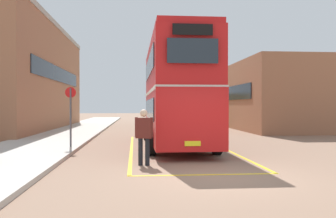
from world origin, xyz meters
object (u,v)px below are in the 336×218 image
double_decker_bus (175,91)px  single_deck_bus (185,108)px  pedestrian_boarding (144,133)px  bus_stop_sign (71,111)px

double_decker_bus → single_deck_bus: double_decker_bus is taller
double_decker_bus → pedestrian_boarding: (-1.54, -5.40, -1.51)m
single_deck_bus → bus_stop_sign: single_deck_bus is taller
double_decker_bus → bus_stop_sign: bearing=-165.1°
double_decker_bus → single_deck_bus: bearing=81.2°
single_deck_bus → pedestrian_boarding: size_ratio=4.79×
bus_stop_sign → single_deck_bus: bearing=70.5°
single_deck_bus → bus_stop_sign: 23.00m
double_decker_bus → single_deck_bus: size_ratio=1.23×
single_deck_bus → pedestrian_boarding: single_deck_bus is taller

